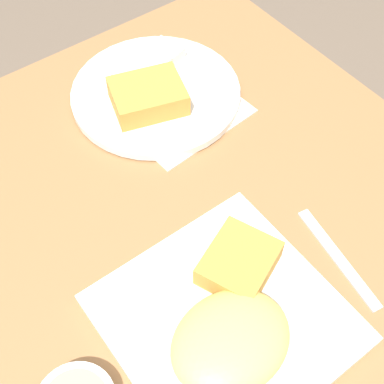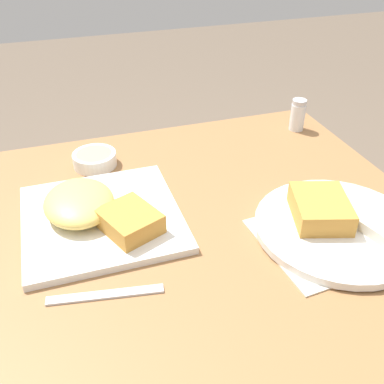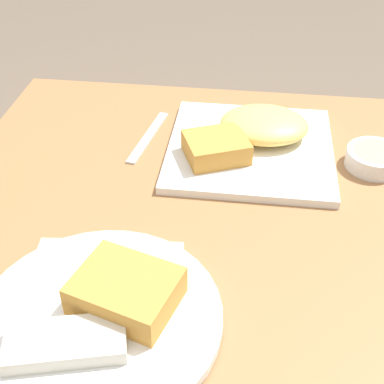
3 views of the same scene
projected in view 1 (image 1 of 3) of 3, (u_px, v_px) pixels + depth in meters
name	position (u px, v px, depth m)	size (l,w,h in m)	color
ground_plane	(187.00, 357.00, 1.37)	(8.00, 8.00, 0.00)	brown
dining_table	(184.00, 232.00, 0.88)	(0.81, 0.83, 0.70)	olive
menu_card	(167.00, 101.00, 0.93)	(0.22, 0.26, 0.00)	beige
plate_square_near	(229.00, 319.00, 0.67)	(0.28, 0.28, 0.06)	white
plate_oval_far	(153.00, 91.00, 0.92)	(0.29, 0.29, 0.05)	white
butter_knife	(338.00, 258.00, 0.74)	(0.04, 0.18, 0.00)	silver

